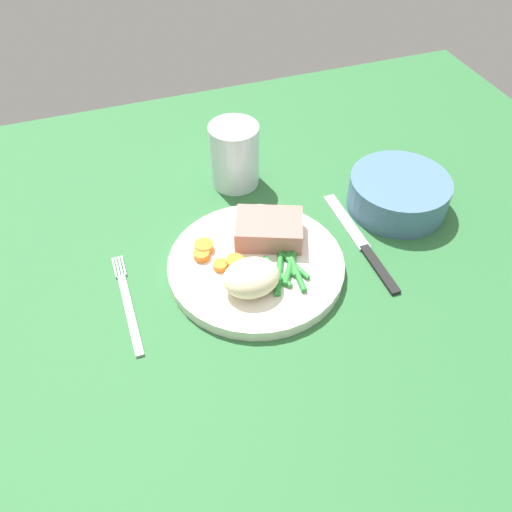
{
  "coord_description": "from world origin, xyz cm",
  "views": [
    {
      "loc": [
        -16.56,
        -48.48,
        54.04
      ],
      "look_at": [
        -0.63,
        -3.03,
        4.6
      ],
      "focal_mm": 37.54,
      "sensor_mm": 36.0,
      "label": 1
    }
  ],
  "objects_px": {
    "dinner_plate": "(256,266)",
    "meat_portion": "(269,229)",
    "water_glass": "(235,159)",
    "salad_bowl": "(399,192)",
    "fork": "(128,303)",
    "knife": "(361,243)"
  },
  "relations": [
    {
      "from": "dinner_plate",
      "to": "meat_portion",
      "type": "relative_size",
      "value": 2.61
    },
    {
      "from": "water_glass",
      "to": "salad_bowl",
      "type": "bearing_deg",
      "value": -33.5
    },
    {
      "from": "salad_bowl",
      "to": "fork",
      "type": "bearing_deg",
      "value": -172.29
    },
    {
      "from": "water_glass",
      "to": "salad_bowl",
      "type": "relative_size",
      "value": 0.68
    },
    {
      "from": "dinner_plate",
      "to": "fork",
      "type": "height_order",
      "value": "dinner_plate"
    },
    {
      "from": "dinner_plate",
      "to": "knife",
      "type": "distance_m",
      "value": 0.15
    },
    {
      "from": "water_glass",
      "to": "dinner_plate",
      "type": "bearing_deg",
      "value": -99.57
    },
    {
      "from": "fork",
      "to": "knife",
      "type": "relative_size",
      "value": 0.81
    },
    {
      "from": "dinner_plate",
      "to": "salad_bowl",
      "type": "xyz_separation_m",
      "value": [
        0.24,
        0.05,
        0.02
      ]
    },
    {
      "from": "dinner_plate",
      "to": "knife",
      "type": "xyz_separation_m",
      "value": [
        0.15,
        -0.0,
        -0.01
      ]
    },
    {
      "from": "meat_portion",
      "to": "salad_bowl",
      "type": "bearing_deg",
      "value": 4.54
    },
    {
      "from": "fork",
      "to": "dinner_plate",
      "type": "bearing_deg",
      "value": 3.23
    },
    {
      "from": "fork",
      "to": "water_glass",
      "type": "xyz_separation_m",
      "value": [
        0.2,
        0.19,
        0.04
      ]
    },
    {
      "from": "dinner_plate",
      "to": "meat_portion",
      "type": "distance_m",
      "value": 0.05
    },
    {
      "from": "dinner_plate",
      "to": "meat_portion",
      "type": "bearing_deg",
      "value": 49.4
    },
    {
      "from": "knife",
      "to": "salad_bowl",
      "type": "distance_m",
      "value": 0.11
    },
    {
      "from": "meat_portion",
      "to": "water_glass",
      "type": "xyz_separation_m",
      "value": [
        0.0,
        0.15,
        0.01
      ]
    },
    {
      "from": "fork",
      "to": "knife",
      "type": "xyz_separation_m",
      "value": [
        0.32,
        -0.0,
        -0.0
      ]
    },
    {
      "from": "fork",
      "to": "water_glass",
      "type": "height_order",
      "value": "water_glass"
    },
    {
      "from": "dinner_plate",
      "to": "fork",
      "type": "relative_size",
      "value": 1.39
    },
    {
      "from": "meat_portion",
      "to": "water_glass",
      "type": "relative_size",
      "value": 0.9
    },
    {
      "from": "salad_bowl",
      "to": "meat_portion",
      "type": "bearing_deg",
      "value": -175.46
    }
  ]
}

